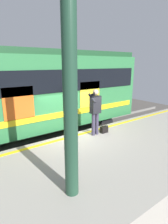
{
  "coord_description": "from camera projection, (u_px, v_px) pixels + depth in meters",
  "views": [
    {
      "loc": [
        3.87,
        5.97,
        3.73
      ],
      "look_at": [
        -0.28,
        0.3,
        1.87
      ],
      "focal_mm": 29.49,
      "sensor_mm": 36.0,
      "label": 1
    }
  ],
  "objects": [
    {
      "name": "safety_line",
      "position": [
        78.0,
        135.0,
        7.34
      ],
      "size": [
        15.21,
        0.16,
        0.01
      ],
      "primitive_type": "cube",
      "color": "yellow",
      "rests_on": "platform"
    },
    {
      "name": "ground_plane",
      "position": [
        75.0,
        154.0,
        7.82
      ],
      "size": [
        24.24,
        24.24,
        0.0
      ],
      "primitive_type": "plane",
      "color": "#4C4742"
    },
    {
      "name": "passenger",
      "position": [
        95.0,
        108.0,
        7.1
      ],
      "size": [
        0.57,
        0.55,
        1.82
      ],
      "color": "#383347",
      "rests_on": "platform"
    },
    {
      "name": "train_carriage",
      "position": [
        43.0,
        88.0,
        8.57
      ],
      "size": [
        9.23,
        2.96,
        4.13
      ],
      "color": "#2D723F",
      "rests_on": "ground"
    },
    {
      "name": "station_column",
      "position": [
        70.0,
        103.0,
        3.55
      ],
      "size": [
        0.29,
        0.29,
        4.03
      ],
      "primitive_type": "cylinder",
      "color": "#1E3F2D",
      "rests_on": "platform"
    },
    {
      "name": "track_rail_far",
      "position": [
        46.0,
        133.0,
        9.98
      ],
      "size": [
        20.18,
        0.08,
        0.16
      ],
      "primitive_type": "cube",
      "color": "slate",
      "rests_on": "ground"
    },
    {
      "name": "platform",
      "position": [
        111.0,
        166.0,
        6.01
      ],
      "size": [
        15.52,
        4.31,
        0.97
      ],
      "primitive_type": "cube",
      "color": "#9E998E",
      "rests_on": "ground"
    },
    {
      "name": "handbag",
      "position": [
        104.0,
        129.0,
        7.54
      ],
      "size": [
        0.32,
        0.29,
        0.33
      ],
      "color": "black",
      "rests_on": "platform"
    },
    {
      "name": "track_rail_near",
      "position": [
        59.0,
        142.0,
        8.86
      ],
      "size": [
        20.18,
        0.08,
        0.16
      ],
      "primitive_type": "cube",
      "color": "slate",
      "rests_on": "ground"
    }
  ]
}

